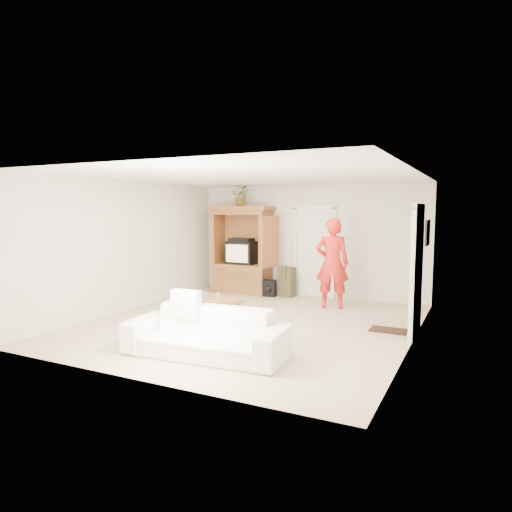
{
  "coord_description": "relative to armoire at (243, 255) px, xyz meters",
  "views": [
    {
      "loc": [
        3.63,
        -7.1,
        2.05
      ],
      "look_at": [
        -0.19,
        0.6,
        1.15
      ],
      "focal_mm": 32.0,
      "sensor_mm": 36.0,
      "label": 1
    }
  ],
  "objects": [
    {
      "name": "floor",
      "position": [
        1.58,
        -2.66,
        -0.91
      ],
      "size": [
        6.0,
        6.0,
        0.0
      ],
      "primitive_type": "plane",
      "color": "tan",
      "rests_on": "ground"
    },
    {
      "name": "ceiling",
      "position": [
        1.58,
        -2.66,
        1.69
      ],
      "size": [
        6.0,
        6.0,
        0.0
      ],
      "primitive_type": "plane",
      "rotation": [
        3.14,
        0.0,
        0.0
      ],
      "color": "white",
      "rests_on": "floor"
    },
    {
      "name": "wall_back",
      "position": [
        1.58,
        0.34,
        0.39
      ],
      "size": [
        5.5,
        0.0,
        5.5
      ],
      "primitive_type": "plane",
      "rotation": [
        1.57,
        0.0,
        0.0
      ],
      "color": "silver",
      "rests_on": "floor"
    },
    {
      "name": "wall_front",
      "position": [
        1.58,
        -5.66,
        0.39
      ],
      "size": [
        5.5,
        0.0,
        5.5
      ],
      "primitive_type": "plane",
      "rotation": [
        -1.57,
        0.0,
        0.0
      ],
      "color": "silver",
      "rests_on": "floor"
    },
    {
      "name": "wall_left",
      "position": [
        -1.17,
        -2.66,
        0.39
      ],
      "size": [
        0.0,
        6.0,
        6.0
      ],
      "primitive_type": "plane",
      "rotation": [
        1.57,
        0.0,
        1.57
      ],
      "color": "silver",
      "rests_on": "floor"
    },
    {
      "name": "wall_right",
      "position": [
        4.33,
        -2.66,
        0.39
      ],
      "size": [
        0.0,
        6.0,
        6.0
      ],
      "primitive_type": "plane",
      "rotation": [
        1.57,
        0.0,
        -1.57
      ],
      "color": "silver",
      "rests_on": "floor"
    },
    {
      "name": "armoire",
      "position": [
        0.0,
        0.0,
        0.0
      ],
      "size": [
        1.82,
        1.14,
        2.1
      ],
      "color": "#975E2E",
      "rests_on": "floor"
    },
    {
      "name": "door_back",
      "position": [
        1.73,
        0.31,
        0.11
      ],
      "size": [
        0.85,
        0.05,
        2.04
      ],
      "primitive_type": "cube",
      "color": "white",
      "rests_on": "floor"
    },
    {
      "name": "doorway_right",
      "position": [
        4.3,
        -2.06,
        0.11
      ],
      "size": [
        0.05,
        0.9,
        2.04
      ],
      "primitive_type": "cube",
      "color": "black",
      "rests_on": "floor"
    },
    {
      "name": "framed_picture",
      "position": [
        4.31,
        -0.76,
        0.69
      ],
      "size": [
        0.03,
        0.6,
        0.48
      ],
      "primitive_type": "cube",
      "color": "black",
      "rests_on": "wall_right"
    },
    {
      "name": "doormat",
      "position": [
        3.88,
        -2.06,
        -0.9
      ],
      "size": [
        0.6,
        0.4,
        0.02
      ],
      "primitive_type": "cube",
      "color": "#382316",
      "rests_on": "floor"
    },
    {
      "name": "plant",
      "position": [
        -0.02,
        -0.03,
        1.43
      ],
      "size": [
        0.49,
        0.45,
        0.48
      ],
      "primitive_type": "imported",
      "rotation": [
        0.0,
        0.0,
        0.2
      ],
      "color": "#4C7238",
      "rests_on": "armoire"
    },
    {
      "name": "man",
      "position": [
        2.49,
        -0.77,
        0.02
      ],
      "size": [
        0.78,
        0.63,
        1.86
      ],
      "primitive_type": "imported",
      "rotation": [
        0.0,
        0.0,
        3.45
      ],
      "color": "red",
      "rests_on": "floor"
    },
    {
      "name": "sofa",
      "position": [
        1.83,
        -4.53,
        -0.58
      ],
      "size": [
        2.33,
        1.06,
        0.66
      ],
      "primitive_type": "imported",
      "rotation": [
        0.0,
        0.0,
        0.08
      ],
      "color": "white",
      "rests_on": "floor"
    },
    {
      "name": "coffee_table",
      "position": [
        0.8,
        -2.8,
        -0.54
      ],
      "size": [
        1.25,
        0.84,
        0.43
      ],
      "rotation": [
        0.0,
        0.0,
        -0.2
      ],
      "color": "#9A6335",
      "rests_on": "floor"
    },
    {
      "name": "towel",
      "position": [
        0.5,
        -2.8,
        -0.44
      ],
      "size": [
        0.46,
        0.42,
        0.08
      ],
      "primitive_type": "cube",
      "rotation": [
        0.0,
        0.0,
        -0.45
      ],
      "color": "#DA4895",
      "rests_on": "coffee_table"
    },
    {
      "name": "candle",
      "position": [
        0.95,
        -2.75,
        -0.43
      ],
      "size": [
        0.08,
        0.08,
        0.1
      ],
      "primitive_type": "cylinder",
      "color": "tan",
      "rests_on": "coffee_table"
    },
    {
      "name": "backpack_black",
      "position": [
        0.83,
        -0.24,
        -0.72
      ],
      "size": [
        0.33,
        0.22,
        0.38
      ],
      "primitive_type": null,
      "rotation": [
        0.0,
        0.0,
        0.13
      ],
      "color": "black",
      "rests_on": "floor"
    },
    {
      "name": "backpack_olive",
      "position": [
        1.18,
        -0.04,
        -0.56
      ],
      "size": [
        0.4,
        0.32,
        0.69
      ],
      "primitive_type": null,
      "rotation": [
        0.0,
        0.0,
        -0.14
      ],
      "color": "#47442B",
      "rests_on": "floor"
    }
  ]
}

